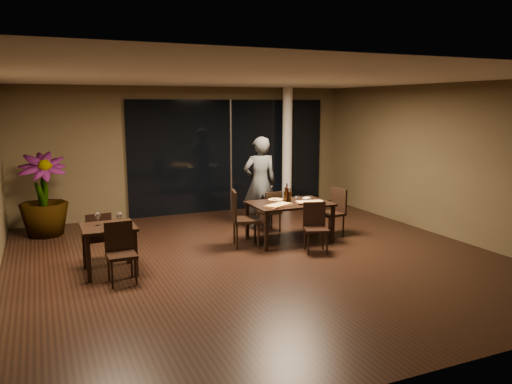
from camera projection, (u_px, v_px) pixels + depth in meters
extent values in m
plane|color=black|center=(258.00, 259.00, 8.47)|extent=(8.00, 8.00, 0.00)
cube|color=#443A24|center=(190.00, 151.00, 11.86)|extent=(8.00, 0.10, 3.00)
cube|color=#443A24|center=(438.00, 225.00, 4.55)|extent=(8.00, 0.10, 3.00)
cube|color=#443A24|center=(446.00, 160.00, 9.81)|extent=(0.10, 8.00, 3.00)
cube|color=silver|center=(259.00, 77.00, 7.94)|extent=(8.00, 8.00, 0.04)
cube|color=black|center=(230.00, 156.00, 12.20)|extent=(5.00, 0.06, 2.70)
cylinder|color=silver|center=(287.00, 148.00, 12.45)|extent=(0.24, 0.24, 3.00)
cube|color=black|center=(290.00, 204.00, 9.46)|extent=(1.50, 1.00, 0.04)
cube|color=black|center=(266.00, 232.00, 8.85)|extent=(0.06, 0.06, 0.71)
cube|color=black|center=(333.00, 224.00, 9.40)|extent=(0.06, 0.06, 0.71)
cube|color=black|center=(247.00, 221.00, 9.65)|extent=(0.06, 0.06, 0.71)
cube|color=black|center=(309.00, 215.00, 10.19)|extent=(0.06, 0.06, 0.71)
cube|color=black|center=(108.00, 227.00, 7.67)|extent=(0.80, 0.80, 0.04)
cube|color=black|center=(89.00, 259.00, 7.29)|extent=(0.06, 0.06, 0.71)
cube|color=black|center=(136.00, 254.00, 7.56)|extent=(0.06, 0.06, 0.71)
cube|color=black|center=(84.00, 247.00, 7.90)|extent=(0.06, 0.06, 0.71)
cube|color=black|center=(128.00, 242.00, 8.17)|extent=(0.06, 0.06, 0.71)
cube|color=black|center=(269.00, 212.00, 10.24)|extent=(0.44, 0.44, 0.04)
cylinder|color=black|center=(272.00, 219.00, 10.49)|extent=(0.03, 0.03, 0.40)
cylinder|color=black|center=(258.00, 221.00, 10.33)|extent=(0.03, 0.03, 0.40)
cylinder|color=black|center=(280.00, 222.00, 10.22)|extent=(0.03, 0.03, 0.40)
cylinder|color=black|center=(267.00, 224.00, 10.06)|extent=(0.03, 0.03, 0.40)
cube|color=black|center=(274.00, 203.00, 10.05)|extent=(0.40, 0.08, 0.45)
cube|color=black|center=(316.00, 229.00, 8.78)|extent=(0.51, 0.51, 0.05)
cylinder|color=black|center=(308.00, 244.00, 8.64)|extent=(0.03, 0.03, 0.41)
cylinder|color=black|center=(327.00, 243.00, 8.67)|extent=(0.03, 0.03, 0.41)
cylinder|color=black|center=(305.00, 239.00, 8.97)|extent=(0.03, 0.03, 0.41)
cylinder|color=black|center=(323.00, 238.00, 9.00)|extent=(0.03, 0.03, 0.41)
cube|color=black|center=(314.00, 215.00, 8.92)|extent=(0.40, 0.16, 0.46)
cube|color=black|center=(246.00, 220.00, 9.15)|extent=(0.59, 0.59, 0.06)
cylinder|color=black|center=(259.00, 235.00, 9.03)|extent=(0.04, 0.04, 0.50)
cylinder|color=black|center=(255.00, 230.00, 9.42)|extent=(0.04, 0.04, 0.50)
cylinder|color=black|center=(237.00, 236.00, 8.97)|extent=(0.04, 0.04, 0.50)
cylinder|color=black|center=(234.00, 231.00, 9.35)|extent=(0.04, 0.04, 0.50)
cube|color=black|center=(234.00, 206.00, 9.07)|extent=(0.16, 0.48, 0.55)
cube|color=black|center=(331.00, 214.00, 9.88)|extent=(0.49, 0.49, 0.05)
cylinder|color=black|center=(318.00, 224.00, 9.98)|extent=(0.04, 0.04, 0.45)
cylinder|color=black|center=(329.00, 228.00, 9.68)|extent=(0.04, 0.04, 0.45)
cylinder|color=black|center=(332.00, 222.00, 10.16)|extent=(0.04, 0.04, 0.45)
cylinder|color=black|center=(343.00, 226.00, 9.86)|extent=(0.04, 0.04, 0.45)
cube|color=black|center=(339.00, 200.00, 9.94)|extent=(0.10, 0.44, 0.50)
cube|color=black|center=(98.00, 238.00, 8.20)|extent=(0.43, 0.43, 0.05)
cylinder|color=black|center=(107.00, 247.00, 8.45)|extent=(0.03, 0.03, 0.41)
cylinder|color=black|center=(87.00, 249.00, 8.31)|extent=(0.03, 0.03, 0.41)
cylinder|color=black|center=(111.00, 252.00, 8.16)|extent=(0.03, 0.03, 0.41)
cylinder|color=black|center=(90.00, 255.00, 8.02)|extent=(0.03, 0.03, 0.41)
cube|color=black|center=(99.00, 227.00, 8.00)|extent=(0.41, 0.06, 0.46)
cube|color=black|center=(122.00, 255.00, 7.25)|extent=(0.42, 0.42, 0.05)
cylinder|color=black|center=(112.00, 274.00, 7.06)|extent=(0.03, 0.03, 0.42)
cylinder|color=black|center=(136.00, 271.00, 7.20)|extent=(0.03, 0.03, 0.42)
cylinder|color=black|center=(109.00, 267.00, 7.37)|extent=(0.03, 0.03, 0.42)
cylinder|color=black|center=(132.00, 264.00, 7.50)|extent=(0.03, 0.03, 0.42)
cube|color=black|center=(119.00, 237.00, 7.38)|extent=(0.41, 0.04, 0.47)
imported|color=#2A2D2F|center=(260.00, 183.00, 10.44)|extent=(0.70, 0.51, 1.93)
imported|color=#1F4C19|center=(43.00, 195.00, 9.83)|extent=(0.94, 0.94, 1.65)
cube|color=#492A17|center=(279.00, 206.00, 9.11)|extent=(0.63, 0.48, 0.01)
cube|color=#4D3218|center=(310.00, 203.00, 9.38)|extent=(0.55, 0.44, 0.01)
cylinder|color=#C84416|center=(276.00, 200.00, 9.69)|extent=(0.28, 0.28, 0.01)
cylinder|color=white|center=(275.00, 201.00, 9.37)|extent=(0.07, 0.07, 0.08)
cylinder|color=white|center=(298.00, 198.00, 9.62)|extent=(0.08, 0.08, 0.10)
cube|color=white|center=(319.00, 201.00, 9.59)|extent=(0.20, 0.15, 0.01)
cube|color=white|center=(307.00, 198.00, 9.88)|extent=(0.20, 0.15, 0.01)
cube|color=silver|center=(114.00, 228.00, 7.47)|extent=(0.18, 0.11, 0.01)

